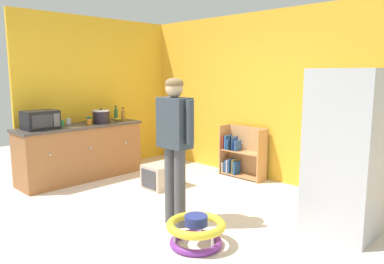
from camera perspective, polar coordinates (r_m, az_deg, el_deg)
ground_plane at (r=4.65m, az=-4.93°, el=-12.86°), size 12.00×12.00×0.00m
back_wall at (r=6.10m, az=11.82°, el=5.27°), size 5.20×0.06×2.70m
left_side_wall at (r=6.94m, az=-14.25°, el=5.62°), size 0.06×2.99×2.70m
kitchen_counter at (r=6.38m, az=-16.67°, el=-2.92°), size 0.65×2.03×0.90m
refrigerator at (r=4.30m, az=22.56°, el=-2.97°), size 0.73×0.68×1.78m
bookshelf at (r=6.32m, az=7.55°, el=-3.47°), size 0.80×0.28×0.85m
standing_person at (r=4.15m, az=-2.68°, el=-0.97°), size 0.57×0.22×1.68m
baby_walker at (r=3.88m, az=0.61°, el=-14.93°), size 0.60×0.60×0.32m
pet_carrier at (r=5.74m, az=-4.57°, el=-6.68°), size 0.42×0.55×0.36m
microwave at (r=5.99m, az=-22.26°, el=1.74°), size 0.37×0.48×0.28m
crock_pot at (r=6.37m, az=-13.76°, el=2.30°), size 0.28×0.28×0.25m
banana_bunch at (r=6.70m, az=-11.20°, el=1.99°), size 0.12×0.16×0.04m
green_glass_bottle at (r=6.91m, az=-11.59°, el=2.78°), size 0.07×0.07×0.25m
amber_bottle at (r=6.54m, az=-10.51°, el=2.46°), size 0.07×0.07×0.25m
green_cup at (r=6.25m, az=-19.42°, el=1.31°), size 0.08×0.08×0.09m
orange_cup at (r=6.25m, az=-15.52°, el=1.50°), size 0.08×0.08×0.09m
white_cup at (r=6.44m, az=-18.44°, el=1.58°), size 0.08×0.08×0.09m
yellow_cup at (r=6.63m, az=-14.79°, el=1.96°), size 0.08×0.08×0.09m
teal_cup at (r=6.54m, az=-15.56°, el=1.83°), size 0.08×0.08×0.09m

